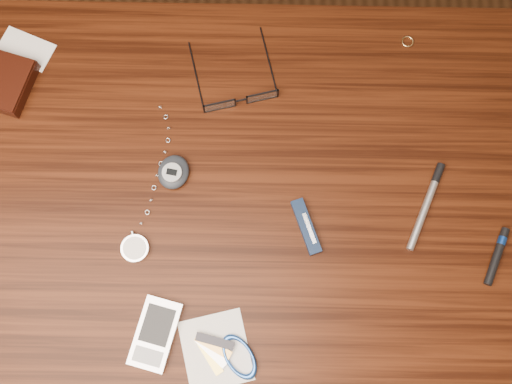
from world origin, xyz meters
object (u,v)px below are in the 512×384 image
at_px(notepad_keys, 228,354).
at_px(eyeglasses, 240,97).
at_px(silver_pen, 428,199).
at_px(pocket_watch, 136,244).
at_px(pda_phone, 155,334).
at_px(desk, 245,219).
at_px(pedometer, 173,172).
at_px(pocket_knife, 306,227).

bearing_deg(notepad_keys, eyeglasses, 88.72).
distance_m(eyeglasses, silver_pen, 0.34).
xyz_separation_m(eyeglasses, pocket_watch, (-0.15, -0.24, -0.01)).
bearing_deg(pocket_watch, pda_phone, -74.20).
distance_m(desk, eyeglasses, 0.21).
relative_size(eyeglasses, pedometer, 2.42).
height_order(pocket_watch, pda_phone, pda_phone).
relative_size(pda_phone, notepad_keys, 0.84).
relative_size(desk, notepad_keys, 7.50).
bearing_deg(pda_phone, silver_pen, 26.99).
bearing_deg(desk, silver_pen, 3.09).
bearing_deg(pda_phone, desk, 57.25).
bearing_deg(eyeglasses, pocket_watch, -122.53).
xyz_separation_m(desk, eyeglasses, (-0.01, 0.18, 0.11)).
bearing_deg(pedometer, pocket_knife, -21.48).
bearing_deg(desk, eyeglasses, 93.02).
xyz_separation_m(pocket_watch, silver_pen, (0.45, 0.08, 0.00)).
relative_size(eyeglasses, pocket_knife, 1.73).
bearing_deg(notepad_keys, silver_pen, 37.75).
bearing_deg(notepad_keys, pocket_watch, 132.27).
bearing_deg(silver_pen, pedometer, 174.87).
relative_size(pda_phone, pedometer, 1.77).
bearing_deg(pocket_knife, notepad_keys, -121.25).
bearing_deg(notepad_keys, pda_phone, 166.03).
distance_m(pedometer, pocket_knife, 0.22).
height_order(pedometer, notepad_keys, pedometer).
bearing_deg(pocket_watch, desk, 21.02).
height_order(pda_phone, pocket_knife, pda_phone).
distance_m(eyeglasses, notepad_keys, 0.40).
height_order(pocket_watch, notepad_keys, pocket_watch).
distance_m(desk, notepad_keys, 0.24).
xyz_separation_m(pocket_watch, pedometer, (0.05, 0.11, 0.00)).
bearing_deg(pda_phone, pocket_knife, 36.38).
relative_size(notepad_keys, pocket_knife, 1.50).
relative_size(pocket_knife, silver_pen, 0.64).
distance_m(pda_phone, pedometer, 0.24).
relative_size(eyeglasses, pda_phone, 1.37).
bearing_deg(pocket_knife, pocket_watch, -173.02).
relative_size(notepad_keys, silver_pen, 0.96).
distance_m(pocket_watch, pedometer, 0.12).
distance_m(pda_phone, notepad_keys, 0.11).
height_order(pocket_watch, pedometer, pedometer).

